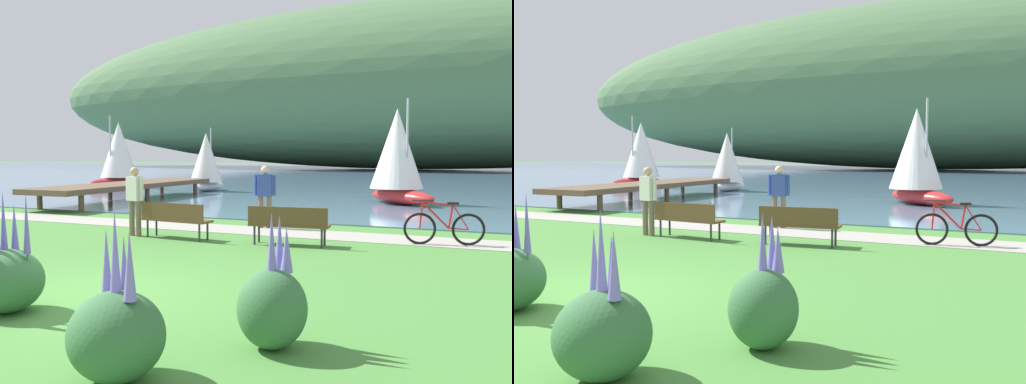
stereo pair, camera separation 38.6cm
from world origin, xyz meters
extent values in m
plane|color=#478438|center=(0.00, 0.00, 0.00)|extent=(200.00, 200.00, 0.00)
cube|color=#5B7F9E|center=(0.00, 48.94, 0.02)|extent=(180.00, 80.00, 0.04)
ellipsoid|color=#4C7047|center=(-5.04, 65.51, 10.49)|extent=(106.11, 28.00, 20.91)
cube|color=#A39E93|center=(0.00, 7.00, 0.01)|extent=(60.00, 1.50, 0.01)
cube|color=brown|center=(1.07, 5.23, 0.45)|extent=(1.84, 0.66, 0.05)
cube|color=brown|center=(1.10, 5.02, 0.68)|extent=(1.79, 0.22, 0.40)
cylinder|color=#2D2D33|center=(0.30, 5.32, 0.23)|extent=(0.05, 0.05, 0.45)
cylinder|color=#2D2D33|center=(1.82, 5.48, 0.23)|extent=(0.05, 0.05, 0.45)
cylinder|color=#2D2D33|center=(0.33, 4.99, 0.23)|extent=(0.05, 0.05, 0.45)
cylinder|color=#2D2D33|center=(1.85, 5.14, 0.23)|extent=(0.05, 0.05, 0.45)
cube|color=brown|center=(-1.73, 5.04, 0.45)|extent=(1.84, 0.65, 0.05)
cube|color=brown|center=(-1.75, 4.83, 0.68)|extent=(1.80, 0.21, 0.40)
cylinder|color=#2D2D33|center=(-2.47, 5.28, 0.23)|extent=(0.05, 0.05, 0.45)
cylinder|color=#2D2D33|center=(-0.95, 5.14, 0.23)|extent=(0.05, 0.05, 0.45)
cylinder|color=#2D2D33|center=(-2.50, 4.94, 0.23)|extent=(0.05, 0.05, 0.45)
cylinder|color=#2D2D33|center=(-0.98, 4.80, 0.23)|extent=(0.05, 0.05, 0.45)
torus|color=black|center=(3.73, 6.50, 0.36)|extent=(0.71, 0.25, 0.72)
torus|color=black|center=(4.74, 6.77, 0.36)|extent=(0.71, 0.25, 0.72)
cylinder|color=red|center=(4.06, 6.59, 0.67)|extent=(0.60, 0.20, 0.61)
cylinder|color=red|center=(4.09, 6.60, 0.94)|extent=(0.65, 0.21, 0.09)
cylinder|color=red|center=(4.37, 6.67, 0.65)|extent=(0.13, 0.07, 0.54)
cylinder|color=red|center=(4.54, 6.72, 0.37)|extent=(0.42, 0.14, 0.05)
cylinder|color=red|center=(4.58, 6.73, 0.64)|extent=(0.36, 0.12, 0.56)
cylinder|color=red|center=(3.75, 6.51, 0.66)|extent=(0.09, 0.06, 0.60)
cube|color=black|center=(4.41, 6.68, 0.94)|extent=(0.26, 0.16, 0.05)
cylinder|color=black|center=(3.78, 6.51, 1.00)|extent=(0.47, 0.15, 0.02)
cylinder|color=#72604C|center=(-0.63, 7.59, 0.44)|extent=(0.14, 0.14, 0.88)
cylinder|color=#72604C|center=(-0.40, 7.65, 0.44)|extent=(0.14, 0.14, 0.88)
cube|color=#334CA5|center=(-0.51, 7.62, 1.18)|extent=(0.42, 0.30, 0.60)
sphere|color=beige|center=(-0.51, 7.62, 1.60)|extent=(0.22, 0.22, 0.22)
cylinder|color=#334CA5|center=(-0.77, 7.56, 1.18)|extent=(0.09, 0.09, 0.56)
cylinder|color=#334CA5|center=(-0.26, 7.68, 1.18)|extent=(0.09, 0.09, 0.56)
cylinder|color=#72604C|center=(-3.04, 5.04, 0.44)|extent=(0.14, 0.14, 0.88)
cylinder|color=#72604C|center=(-2.80, 4.98, 0.44)|extent=(0.14, 0.14, 0.88)
cube|color=silver|center=(-2.92, 5.01, 1.18)|extent=(0.42, 0.30, 0.60)
sphere|color=tan|center=(-2.92, 5.01, 1.60)|extent=(0.22, 0.22, 0.22)
cylinder|color=silver|center=(-3.17, 5.07, 1.18)|extent=(0.09, 0.09, 0.56)
cylinder|color=silver|center=(-2.67, 4.95, 1.18)|extent=(0.09, 0.09, 0.56)
ellipsoid|color=#386B3D|center=(3.16, -1.00, 0.42)|extent=(0.75, 0.75, 0.85)
cylinder|color=#386B3D|center=(3.27, -0.89, 0.74)|extent=(0.02, 0.02, 0.12)
cone|color=#7A6BC6|center=(3.27, -0.89, 1.04)|extent=(0.12, 0.12, 0.49)
cylinder|color=#386B3D|center=(3.15, -1.00, 0.74)|extent=(0.02, 0.02, 0.12)
cone|color=#7A6BC6|center=(3.15, -1.00, 1.12)|extent=(0.11, 0.11, 0.65)
cylinder|color=#386B3D|center=(3.14, -0.75, 0.74)|extent=(0.02, 0.02, 0.12)
cone|color=#7A6BC6|center=(3.14, -0.75, 1.10)|extent=(0.12, 0.12, 0.60)
cylinder|color=#386B3D|center=(3.27, -0.87, 0.74)|extent=(0.02, 0.02, 0.12)
cone|color=#7A6BC6|center=(3.27, -0.87, 1.03)|extent=(0.14, 0.14, 0.46)
ellipsoid|color=#386B3D|center=(-0.48, -1.13, 0.41)|extent=(0.94, 0.94, 0.82)
cylinder|color=#386B3D|center=(-0.15, -1.09, 0.72)|extent=(0.02, 0.02, 0.12)
cone|color=#6B5BB7|center=(-0.15, -1.09, 1.17)|extent=(0.09, 0.09, 0.78)
cylinder|color=#386B3D|center=(-0.46, -1.00, 0.72)|extent=(0.02, 0.02, 0.12)
cone|color=#6B5BB7|center=(-0.46, -1.00, 1.09)|extent=(0.11, 0.11, 0.62)
cylinder|color=#386B3D|center=(-0.49, -1.14, 0.72)|extent=(0.02, 0.02, 0.12)
cone|color=#6B5BB7|center=(-0.49, -1.14, 1.17)|extent=(0.10, 0.10, 0.79)
ellipsoid|color=#386B3D|center=(2.18, -2.33, 0.41)|extent=(0.89, 0.89, 0.82)
cylinder|color=#386B3D|center=(2.18, -2.33, 0.72)|extent=(0.02, 0.02, 0.12)
cone|color=#8470D1|center=(2.18, -2.33, 1.17)|extent=(0.11, 0.11, 0.79)
cylinder|color=#386B3D|center=(1.99, -2.21, 0.72)|extent=(0.02, 0.02, 0.12)
cone|color=#8470D1|center=(1.99, -2.21, 1.07)|extent=(0.10, 0.10, 0.59)
cylinder|color=#386B3D|center=(2.40, -2.40, 0.72)|extent=(0.02, 0.02, 0.12)
cone|color=#8470D1|center=(2.40, -2.40, 1.09)|extent=(0.12, 0.12, 0.62)
cylinder|color=#386B3D|center=(2.12, -2.12, 0.72)|extent=(0.02, 0.02, 0.12)
cone|color=#8470D1|center=(2.12, -2.12, 1.03)|extent=(0.10, 0.10, 0.51)
ellipsoid|color=#B22323|center=(1.88, 15.89, 0.35)|extent=(3.29, 3.07, 0.61)
cylinder|color=#B2B2B2|center=(2.08, 15.71, 2.41)|extent=(0.09, 0.09, 3.51)
cone|color=white|center=(1.63, 16.11, 2.24)|extent=(2.94, 2.94, 3.16)
ellipsoid|color=white|center=(-8.78, 19.70, 0.29)|extent=(0.91, 2.90, 0.50)
cylinder|color=#B2B2B2|center=(-8.78, 19.92, 1.98)|extent=(0.07, 0.07, 2.87)
cone|color=white|center=(-8.79, 19.43, 1.84)|extent=(1.77, 1.77, 2.59)
ellipsoid|color=#B22323|center=(-14.89, 19.61, 0.35)|extent=(1.77, 3.67, 0.62)
cylinder|color=#B2B2B2|center=(-14.95, 19.34, 2.43)|extent=(0.09, 0.09, 3.54)
cone|color=white|center=(-14.82, 19.94, 2.25)|extent=(2.52, 2.52, 3.19)
cube|color=brown|center=(-9.00, 12.94, 0.70)|extent=(2.40, 10.00, 0.20)
cylinder|color=brown|center=(-9.96, 8.94, 0.30)|extent=(0.20, 0.20, 0.60)
cylinder|color=brown|center=(-8.04, 8.94, 0.30)|extent=(0.20, 0.20, 0.60)
cylinder|color=brown|center=(-9.96, 12.94, 0.30)|extent=(0.20, 0.20, 0.60)
cylinder|color=brown|center=(-8.04, 12.94, 0.30)|extent=(0.20, 0.20, 0.60)
cylinder|color=brown|center=(-9.96, 16.94, 0.30)|extent=(0.20, 0.20, 0.60)
cylinder|color=brown|center=(-8.04, 16.94, 0.30)|extent=(0.20, 0.20, 0.60)
camera|label=1|loc=(5.27, -6.28, 2.05)|focal=38.78mm
camera|label=2|loc=(5.63, -6.12, 2.05)|focal=38.78mm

